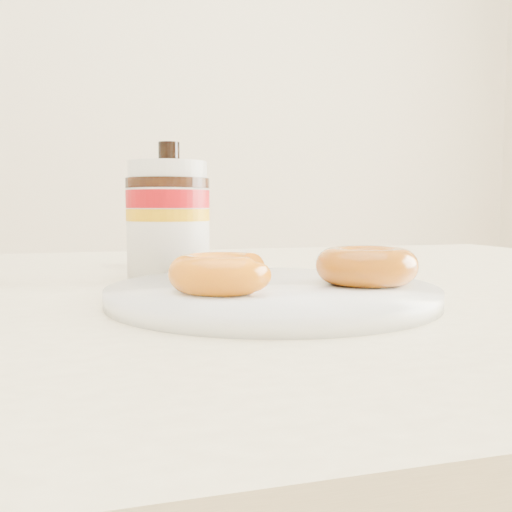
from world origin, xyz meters
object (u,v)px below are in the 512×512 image
object	(u,v)px
dining_table	(173,360)
donut_whole	(366,266)
donut_bitten	(221,273)
syrup_bottle	(170,205)
plate	(272,293)
nutella_jar	(168,216)

from	to	relation	value
dining_table	donut_whole	size ratio (longest dim) A/B	15.79
donut_bitten	syrup_bottle	bearing A→B (deg)	68.18
plate	syrup_bottle	bearing A→B (deg)	98.17
plate	dining_table	bearing A→B (deg)	115.01
plate	donut_whole	world-z (taller)	donut_whole
donut_bitten	nutella_jar	xyz separation A→B (m)	(-0.02, 0.20, 0.04)
donut_bitten	plate	bearing A→B (deg)	1.64
donut_whole	nutella_jar	xyz separation A→B (m)	(-0.15, 0.19, 0.04)
dining_table	donut_bitten	distance (m)	0.20
dining_table	donut_whole	distance (m)	0.24
dining_table	plate	distance (m)	0.18
dining_table	donut_bitten	world-z (taller)	donut_bitten
donut_bitten	donut_whole	xyz separation A→B (m)	(0.13, 0.01, 0.00)
donut_whole	syrup_bottle	distance (m)	0.36
dining_table	donut_whole	xyz separation A→B (m)	(0.15, -0.15, 0.11)
dining_table	nutella_jar	size ratio (longest dim) A/B	10.73
donut_whole	syrup_bottle	world-z (taller)	syrup_bottle
donut_whole	syrup_bottle	size ratio (longest dim) A/B	0.53
dining_table	nutella_jar	xyz separation A→B (m)	(0.00, 0.04, 0.15)
plate	nutella_jar	xyz separation A→B (m)	(-0.07, 0.18, 0.06)
plate	nutella_jar	bearing A→B (deg)	110.00
plate	donut_bitten	bearing A→B (deg)	-157.04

